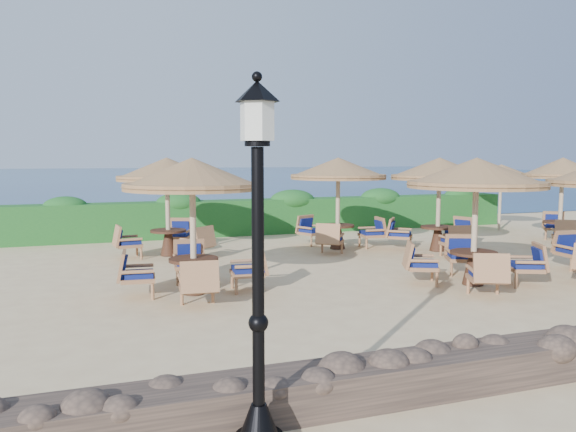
# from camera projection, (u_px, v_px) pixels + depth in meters

# --- Properties ---
(ground) EXTENTS (120.00, 120.00, 0.00)m
(ground) POSITION_uv_depth(u_px,v_px,m) (376.00, 272.00, 13.05)
(ground) COLOR beige
(ground) RESTS_ON ground
(sea) EXTENTS (160.00, 160.00, 0.00)m
(sea) POSITION_uv_depth(u_px,v_px,m) (140.00, 176.00, 78.82)
(sea) COLOR navy
(sea) RESTS_ON ground
(hedge) EXTENTS (18.00, 0.90, 1.20)m
(hedge) POSITION_uv_depth(u_px,v_px,m) (279.00, 216.00, 19.75)
(hedge) COLOR #194F1F
(hedge) RESTS_ON ground
(lamp_post) EXTENTS (0.44, 0.44, 3.31)m
(lamp_post) POSITION_uv_depth(u_px,v_px,m) (258.00, 284.00, 4.93)
(lamp_post) COLOR black
(lamp_post) RESTS_ON ground
(extra_parasol) EXTENTS (2.30, 2.30, 2.41)m
(extra_parasol) POSITION_uv_depth(u_px,v_px,m) (501.00, 171.00, 20.25)
(extra_parasol) COLOR #C8B08D
(extra_parasol) RESTS_ON ground
(cafe_set_0) EXTENTS (2.85, 2.85, 2.65)m
(cafe_set_0) POSITION_uv_depth(u_px,v_px,m) (193.00, 203.00, 10.78)
(cafe_set_0) COLOR #C8B08D
(cafe_set_0) RESTS_ON ground
(cafe_set_1) EXTENTS (2.84, 2.84, 2.65)m
(cafe_set_1) POSITION_uv_depth(u_px,v_px,m) (476.00, 197.00, 11.55)
(cafe_set_1) COLOR #C8B08D
(cafe_set_1) RESTS_ON ground
(cafe_set_3) EXTENTS (2.77, 2.76, 2.65)m
(cafe_set_3) POSITION_uv_depth(u_px,v_px,m) (167.00, 186.00, 15.03)
(cafe_set_3) COLOR #C8B08D
(cafe_set_3) RESTS_ON ground
(cafe_set_4) EXTENTS (2.82, 2.81, 2.65)m
(cafe_set_4) POSITION_uv_depth(u_px,v_px,m) (338.00, 183.00, 16.15)
(cafe_set_4) COLOR #C8B08D
(cafe_set_4) RESTS_ON ground
(cafe_set_5) EXTENTS (2.79, 2.80, 2.65)m
(cafe_set_5) POSITION_uv_depth(u_px,v_px,m) (439.00, 185.00, 15.79)
(cafe_set_5) COLOR #C8B08D
(cafe_set_5) RESTS_ON ground
(cafe_set_6) EXTENTS (2.36, 2.67, 2.65)m
(cafe_set_6) POSITION_uv_depth(u_px,v_px,m) (562.00, 182.00, 17.04)
(cafe_set_6) COLOR #C8B08D
(cafe_set_6) RESTS_ON ground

